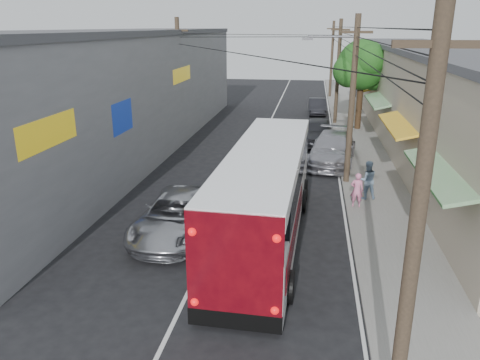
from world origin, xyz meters
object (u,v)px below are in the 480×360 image
at_px(jeepney, 178,215).
at_px(parked_car_mid, 318,131).
at_px(pedestrian_near, 357,190).
at_px(pedestrian_far, 367,180).
at_px(parked_car_far, 317,106).
at_px(parked_suv, 332,149).
at_px(coach_bus, 266,193).

distance_m(jeepney, parked_car_mid, 16.15).
height_order(pedestrian_near, pedestrian_far, pedestrian_far).
relative_size(jeepney, parked_car_far, 1.33).
distance_m(parked_suv, pedestrian_near, 7.01).
bearing_deg(parked_car_far, parked_suv, -89.26).
bearing_deg(parked_suv, parked_car_mid, 106.90).
xyz_separation_m(coach_bus, pedestrian_near, (3.55, 3.40, -0.88)).
xyz_separation_m(coach_bus, parked_car_mid, (1.95, 15.02, -0.92)).
relative_size(parked_car_mid, parked_car_far, 1.17).
bearing_deg(parked_car_mid, parked_car_far, 91.05).
bearing_deg(parked_suv, parked_car_far, 100.06).
xyz_separation_m(parked_car_mid, pedestrian_far, (2.12, -10.55, 0.16)).
relative_size(parked_suv, pedestrian_far, 3.41).
distance_m(jeepney, pedestrian_near, 7.72).
distance_m(coach_bus, pedestrian_near, 4.99).
bearing_deg(parked_car_mid, coach_bus, -96.33).
xyz_separation_m(parked_car_far, pedestrian_far, (2.12, -21.65, 0.31)).
distance_m(jeepney, pedestrian_far, 8.72).
bearing_deg(jeepney, parked_car_mid, 71.98).
relative_size(coach_bus, jeepney, 2.13).
height_order(parked_car_mid, pedestrian_near, parked_car_mid).
distance_m(pedestrian_near, pedestrian_far, 1.20).
bearing_deg(jeepney, parked_suv, 61.32).
height_order(parked_suv, parked_car_far, parked_suv).
relative_size(parked_car_mid, pedestrian_near, 3.25).
xyz_separation_m(parked_suv, parked_car_mid, (-0.80, 4.66, -0.03)).
height_order(coach_bus, parked_car_mid, coach_bus).
xyz_separation_m(coach_bus, jeepney, (-3.25, -0.27, -0.98)).
height_order(jeepney, parked_car_far, jeepney).
relative_size(jeepney, pedestrian_far, 3.18).
bearing_deg(pedestrian_far, parked_car_far, -96.06).
bearing_deg(parked_suv, jeepney, -112.29).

